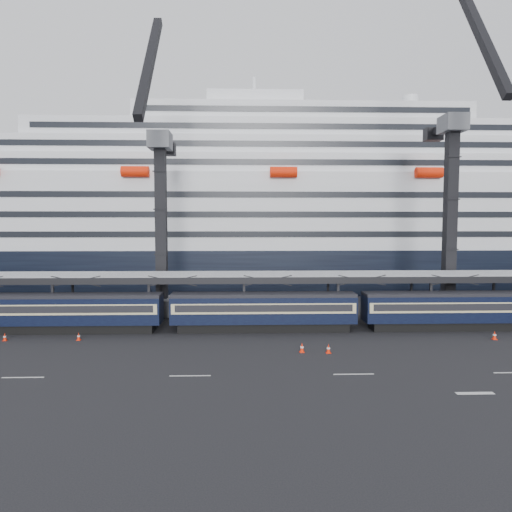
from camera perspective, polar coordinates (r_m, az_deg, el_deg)
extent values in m
plane|color=black|center=(39.56, 13.57, -12.30)|extent=(260.00, 260.00, 0.00)
cube|color=beige|center=(37.88, -27.12, -13.36)|extent=(3.00, 0.15, 0.02)
cube|color=beige|center=(34.63, -8.24, -14.60)|extent=(3.00, 0.15, 0.02)
cube|color=beige|center=(35.37, 12.10, -14.24)|extent=(3.00, 0.15, 0.02)
cube|color=beige|center=(34.20, 25.69, -15.20)|extent=(2.50, 0.40, 0.02)
cube|color=black|center=(51.01, -22.38, -8.28)|extent=(17.48, 2.40, 0.90)
cube|color=black|center=(50.66, -22.43, -6.28)|extent=(19.00, 2.80, 2.70)
cube|color=beige|center=(50.61, -22.44, -5.95)|extent=(18.62, 2.92, 1.05)
cube|color=black|center=(50.60, -22.45, -5.89)|extent=(17.86, 2.98, 0.70)
cube|color=black|center=(50.43, -22.48, -4.61)|extent=(19.00, 2.50, 0.35)
cube|color=black|center=(47.84, 0.94, -8.78)|extent=(17.48, 2.40, 0.90)
cube|color=black|center=(47.47, 0.94, -6.66)|extent=(19.00, 2.80, 2.70)
cube|color=beige|center=(47.42, 0.94, -6.30)|extent=(18.62, 2.92, 1.05)
cube|color=black|center=(47.41, 0.94, -6.24)|extent=(17.86, 2.98, 0.70)
cube|color=black|center=(47.22, 0.94, -4.87)|extent=(19.00, 2.50, 0.35)
cube|color=black|center=(52.68, 23.45, -7.92)|extent=(17.48, 2.40, 0.90)
cube|color=black|center=(52.35, 23.50, -5.99)|extent=(19.00, 2.80, 2.70)
cube|color=beige|center=(52.30, 23.51, -5.67)|extent=(18.62, 2.92, 1.05)
cube|color=black|center=(52.29, 23.51, -5.61)|extent=(17.86, 2.98, 0.70)
cube|color=black|center=(52.12, 23.55, -4.36)|extent=(19.00, 2.50, 0.35)
cube|color=gray|center=(51.92, 9.60, -2.28)|extent=(130.00, 6.00, 0.25)
cube|color=black|center=(49.04, 10.28, -3.01)|extent=(130.00, 0.25, 0.70)
cube|color=black|center=(54.88, 8.98, -2.25)|extent=(130.00, 0.25, 0.70)
cube|color=black|center=(52.42, -24.04, -5.49)|extent=(0.25, 0.25, 5.40)
cube|color=black|center=(57.57, -21.92, -4.61)|extent=(0.25, 0.25, 5.40)
cube|color=black|center=(49.51, -13.21, -5.79)|extent=(0.25, 0.25, 5.40)
cube|color=black|center=(54.94, -12.05, -4.81)|extent=(0.25, 0.25, 5.40)
cube|color=black|center=(48.52, -1.50, -5.89)|extent=(0.25, 0.25, 5.40)
cube|color=black|center=(54.05, -1.52, -4.87)|extent=(0.25, 0.25, 5.40)
cube|color=black|center=(49.58, 10.20, -5.74)|extent=(0.25, 0.25, 5.40)
cube|color=black|center=(55.00, 8.99, -4.76)|extent=(0.25, 0.25, 5.40)
cube|color=black|center=(52.55, 20.98, -5.39)|extent=(0.25, 0.25, 5.40)
cube|color=black|center=(57.69, 18.83, -4.52)|extent=(0.25, 0.25, 5.40)
cube|color=black|center=(61.90, 27.55, -4.19)|extent=(0.25, 0.25, 5.40)
cube|color=black|center=(83.57, 5.28, -1.19)|extent=(200.00, 28.00, 7.00)
cube|color=silver|center=(83.25, 5.32, 5.34)|extent=(190.00, 26.88, 12.00)
cube|color=silver|center=(83.76, 5.36, 10.47)|extent=(160.00, 24.64, 3.00)
cube|color=black|center=(71.60, 6.60, 11.58)|extent=(153.60, 0.12, 0.90)
cube|color=silver|center=(84.16, 5.37, 12.50)|extent=(124.00, 21.84, 3.00)
cube|color=black|center=(73.42, 6.46, 13.75)|extent=(119.04, 0.12, 0.90)
cube|color=silver|center=(84.65, 5.38, 14.51)|extent=(90.00, 19.04, 3.00)
cube|color=black|center=(75.34, 6.32, 15.83)|extent=(86.40, 0.12, 0.90)
cube|color=silver|center=(85.25, 5.40, 16.50)|extent=(56.00, 16.24, 3.00)
cube|color=black|center=(77.36, 6.18, 17.79)|extent=(53.76, 0.12, 0.90)
cube|color=silver|center=(85.25, -0.22, 18.24)|extent=(16.00, 12.00, 2.50)
cylinder|color=silver|center=(90.52, 18.70, 17.51)|extent=(2.80, 2.80, 3.00)
cylinder|color=#FF2508|center=(70.79, -14.87, 10.17)|extent=(4.00, 1.60, 1.60)
cylinder|color=#FF2508|center=(69.28, 3.46, 10.43)|extent=(4.00, 1.60, 1.60)
cylinder|color=#FF2508|center=(74.53, 20.81, 9.73)|extent=(4.00, 1.60, 1.60)
cube|color=#4C4F54|center=(57.35, -11.63, -6.15)|extent=(4.50, 4.50, 2.00)
cube|color=black|center=(56.47, -11.77, 3.89)|extent=(1.30, 1.30, 18.00)
cube|color=#4C4F54|center=(57.34, -11.92, 13.93)|extent=(2.60, 3.20, 2.00)
cube|color=black|center=(53.51, -13.21, 22.27)|extent=(0.90, 12.26, 14.37)
cube|color=black|center=(59.79, -11.48, 13.52)|extent=(0.90, 5.04, 0.90)
cube|color=black|center=(62.21, -11.07, 12.96)|extent=(2.20, 1.60, 1.60)
cube|color=#4C4F54|center=(60.96, 22.82, -5.79)|extent=(4.50, 4.50, 2.00)
cube|color=black|center=(60.13, 23.11, 4.61)|extent=(1.30, 1.30, 20.00)
cube|color=#4C4F54|center=(61.31, 23.40, 14.94)|extent=(2.60, 3.20, 2.00)
cube|color=black|center=(58.55, 26.24, 23.74)|extent=(0.90, 12.21, 16.90)
cube|color=black|center=(63.81, 22.30, 14.52)|extent=(0.90, 5.60, 0.90)
cube|color=black|center=(66.31, 21.28, 13.96)|extent=(2.20, 1.60, 1.60)
cube|color=#FF2508|center=(49.96, -28.88, -9.23)|extent=(0.37, 0.37, 0.04)
cone|color=#FF2508|center=(49.88, -28.90, -8.82)|extent=(0.31, 0.31, 0.70)
cylinder|color=white|center=(49.88, -28.90, -8.82)|extent=(0.26, 0.26, 0.12)
cube|color=#FF2508|center=(47.21, -21.29, -9.76)|extent=(0.37, 0.37, 0.04)
cone|color=#FF2508|center=(47.12, -21.30, -9.32)|extent=(0.31, 0.31, 0.71)
cylinder|color=white|center=(47.12, -21.30, -9.32)|extent=(0.27, 0.27, 0.12)
cube|color=#FF2508|center=(40.34, 5.76, -11.85)|extent=(0.43, 0.43, 0.04)
cone|color=#FF2508|center=(40.23, 5.77, -11.27)|extent=(0.36, 0.36, 0.81)
cylinder|color=white|center=(40.23, 5.77, -11.27)|extent=(0.30, 0.30, 0.13)
cube|color=#FF2508|center=(40.38, 9.04, -11.87)|extent=(0.41, 0.41, 0.04)
cone|color=#FF2508|center=(40.27, 9.04, -11.31)|extent=(0.35, 0.35, 0.78)
cylinder|color=white|center=(40.27, 9.04, -11.31)|extent=(0.29, 0.29, 0.13)
cube|color=#FF2508|center=(49.91, 27.64, -9.20)|extent=(0.43, 0.43, 0.04)
cone|color=#FF2508|center=(49.82, 27.66, -8.72)|extent=(0.36, 0.36, 0.81)
cylinder|color=white|center=(49.82, 27.66, -8.72)|extent=(0.30, 0.30, 0.13)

